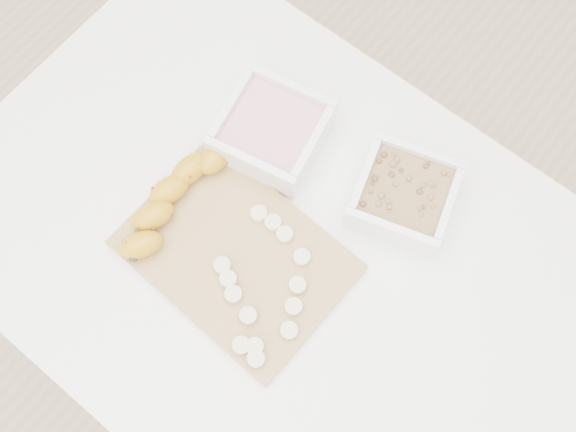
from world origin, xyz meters
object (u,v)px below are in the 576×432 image
Objects in this scene: cutting_board at (236,255)px; bowl_yogurt at (272,131)px; bowl_granola at (404,195)px; banana at (173,200)px; table at (277,260)px.

bowl_yogurt is at bearing 113.19° from cutting_board.
banana is at bearing -140.18° from bowl_granola.
table is 3.14× the size of cutting_board.
banana is at bearing 178.93° from cutting_board.
bowl_granola is at bearing 49.63° from banana.
table is at bearing -49.28° from bowl_yogurt.
bowl_granola is 0.26m from cutting_board.
cutting_board is at bearing -122.59° from bowl_granola.
cutting_board is at bearing -66.81° from bowl_yogurt.
bowl_yogurt is 0.18m from banana.
table is 5.76× the size of bowl_granola.
table is 0.21m from banana.
table is 5.61× the size of bowl_yogurt.
bowl_yogurt is 0.20m from cutting_board.
bowl_yogurt reaches higher than cutting_board.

